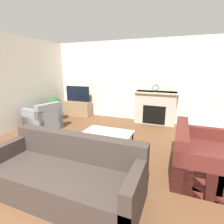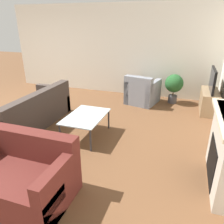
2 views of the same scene
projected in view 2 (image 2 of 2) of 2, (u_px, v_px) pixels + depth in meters
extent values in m
plane|color=brown|center=(2.00, 116.00, 5.46)|extent=(20.00, 20.00, 0.00)
cube|color=silver|center=(132.00, 51.00, 6.64)|extent=(0.06, 8.17, 2.70)
cube|color=black|center=(211.00, 161.00, 3.12)|extent=(0.70, 0.01, 0.59)
cube|color=#997A56|center=(209.00, 101.00, 5.62)|extent=(1.02, 0.40, 0.55)
cube|color=black|center=(213.00, 80.00, 5.41)|extent=(0.96, 0.05, 0.57)
cube|color=black|center=(212.00, 80.00, 5.41)|extent=(0.92, 0.01, 0.53)
cube|color=#3D332D|center=(28.00, 117.00, 4.86)|extent=(2.20, 0.90, 0.42)
cube|color=#3D332D|center=(39.00, 101.00, 4.60)|extent=(2.20, 0.20, 0.40)
cube|color=#3D332D|center=(53.00, 98.00, 5.72)|extent=(0.14, 0.90, 0.66)
cube|color=#5B231E|center=(20.00, 184.00, 2.86)|extent=(0.88, 1.37, 0.42)
cube|color=#5B231E|center=(32.00, 144.00, 3.00)|extent=(0.20, 1.37, 0.40)
cube|color=#5B231E|center=(60.00, 187.00, 2.63)|extent=(0.88, 0.14, 0.66)
cube|color=gray|center=(143.00, 95.00, 6.28)|extent=(1.01, 0.95, 0.42)
cube|color=gray|center=(138.00, 84.00, 5.86)|extent=(0.37, 0.80, 0.40)
cube|color=gray|center=(153.00, 93.00, 6.08)|extent=(0.87, 0.33, 0.66)
cube|color=gray|center=(133.00, 90.00, 6.39)|extent=(0.87, 0.33, 0.66)
cylinder|color=#333338|center=(83.00, 116.00, 4.91)|extent=(0.04, 0.04, 0.44)
cylinder|color=#333338|center=(60.00, 135.00, 4.07)|extent=(0.04, 0.04, 0.44)
cylinder|color=#333338|center=(109.00, 119.00, 4.73)|extent=(0.04, 0.04, 0.44)
cylinder|color=#333338|center=(91.00, 140.00, 3.89)|extent=(0.04, 0.04, 0.44)
cube|color=silver|center=(86.00, 116.00, 4.31)|extent=(1.04, 0.70, 0.02)
cylinder|color=#47474C|center=(172.00, 99.00, 6.28)|extent=(0.24, 0.24, 0.22)
cylinder|color=#4C3823|center=(173.00, 93.00, 6.21)|extent=(0.03, 0.03, 0.15)
sphere|color=#235628|center=(174.00, 83.00, 6.10)|extent=(0.51, 0.51, 0.51)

